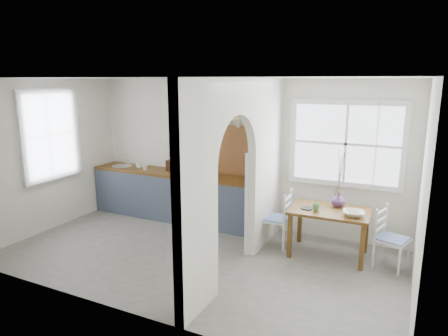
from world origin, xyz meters
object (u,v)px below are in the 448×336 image
at_px(dining_table, 329,232).
at_px(chair_right, 392,239).
at_px(vase, 338,200).
at_px(chair_left, 276,218).
at_px(kettle, 250,174).

bearing_deg(dining_table, chair_right, -4.15).
distance_m(dining_table, vase, 0.51).
distance_m(chair_left, vase, 1.00).
xyz_separation_m(kettle, vase, (1.50, -0.17, -0.21)).
xyz_separation_m(dining_table, chair_right, (0.88, -0.04, 0.07)).
height_order(dining_table, chair_right, chair_right).
bearing_deg(dining_table, chair_left, 177.15).
height_order(chair_left, vase, vase).
distance_m(chair_right, vase, 0.92).
xyz_separation_m(chair_left, chair_right, (1.71, -0.05, -0.02)).
bearing_deg(chair_right, vase, 90.33).
relative_size(chair_left, kettle, 3.57).
distance_m(chair_left, chair_right, 1.71).
height_order(kettle, vase, kettle).
height_order(chair_left, chair_right, chair_left).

